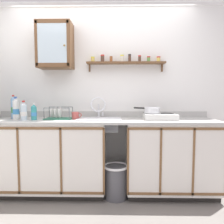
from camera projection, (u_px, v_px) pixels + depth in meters
name	position (u px, v px, depth m)	size (l,w,h in m)	color
floor	(100.00, 206.00, 2.51)	(5.95, 5.95, 0.00)	slate
back_wall	(103.00, 94.00, 3.07)	(3.55, 0.07, 2.55)	white
lower_cabinet_run	(48.00, 157.00, 2.83)	(1.52, 0.61, 0.94)	black
lower_cabinet_run_right	(170.00, 157.00, 2.80)	(1.15, 0.61, 0.94)	black
countertop	(102.00, 120.00, 2.77)	(2.91, 0.63, 0.03)	#B2B2AD
backsplash	(103.00, 114.00, 3.06)	(2.91, 0.02, 0.08)	#B2B2AD
sink	(99.00, 121.00, 2.81)	(0.56, 0.43, 0.43)	silver
hot_plate_stove	(160.00, 117.00, 2.75)	(0.40, 0.30, 0.08)	silver
saucepan	(152.00, 110.00, 2.77)	(0.32, 0.25, 0.08)	silver
bottle_opaque_white_0	(16.00, 109.00, 2.76)	(0.08, 0.08, 0.29)	white
bottle_water_blue_1	(14.00, 108.00, 2.84)	(0.07, 0.07, 0.31)	#8CB7E0
bottle_detergent_teal_2	(34.00, 112.00, 2.71)	(0.07, 0.07, 0.21)	teal
bottle_water_clear_3	(24.00, 112.00, 2.66)	(0.08, 0.08, 0.24)	silver
dish_rack	(58.00, 116.00, 2.81)	(0.34, 0.23, 0.16)	#26664C
mug	(76.00, 115.00, 2.80)	(0.13, 0.09, 0.09)	#B24C47
wall_cabinet	(55.00, 46.00, 2.86)	(0.45, 0.32, 0.60)	brown
spice_shelf	(125.00, 62.00, 2.93)	(1.06, 0.14, 0.23)	brown
trash_bin	(116.00, 181.00, 2.68)	(0.31, 0.31, 0.42)	#4C4C51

